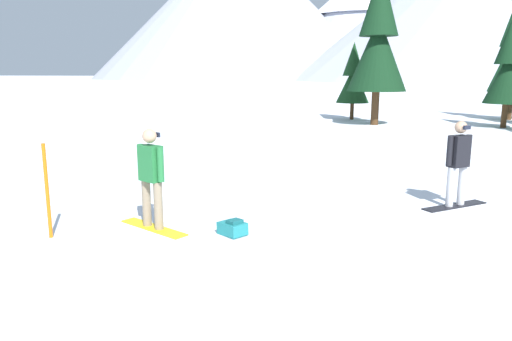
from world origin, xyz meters
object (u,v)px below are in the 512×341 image
Objects in this scene: trail_marker_pole at (47,191)px; snowboarder_background at (458,162)px; backpack_teal at (233,228)px; pine_tree_slender at (353,78)px; pine_tree_leaning at (378,40)px; pine_tree_broad at (509,67)px; snowboarder_midground at (151,177)px.

snowboarder_background is at bearing 32.01° from trail_marker_pole.
pine_tree_slender reaches higher than backpack_teal.
backpack_teal is at bearing -92.83° from pine_tree_leaning.
pine_tree_slender reaches higher than trail_marker_pole.
backpack_teal is at bearing 20.30° from trail_marker_pole.
trail_marker_pole is at bearing -95.70° from pine_tree_slender.
snowboarder_background is 16.19m from pine_tree_leaning.
snowboarder_midground is at bearing -113.76° from pine_tree_broad.
pine_tree_leaning is (-2.73, 15.61, 3.35)m from snowboarder_background.
snowboarder_midground is 0.22× the size of pine_tree_leaning.
pine_tree_leaning is at bearing 79.34° from trail_marker_pole.
snowboarder_midground is 5.93m from snowboarder_background.
backpack_teal is 19.07m from pine_tree_leaning.
snowboarder_midground is at bearing -92.32° from pine_tree_slender.
snowboarder_background is (5.06, 3.09, -0.01)m from snowboarder_midground.
snowboarder_midground is 0.32× the size of pine_tree_broad.
pine_tree_leaning is (-6.12, -0.51, 1.33)m from pine_tree_broad.
snowboarder_background is 1.11× the size of trail_marker_pole.
pine_tree_broad is (8.46, 19.21, 2.01)m from snowboarder_midground.
pine_tree_broad is (9.81, 20.13, 2.15)m from trail_marker_pole.
pine_tree_broad is at bearing 78.11° from snowboarder_background.
trail_marker_pole is (-6.42, -4.01, -0.13)m from snowboarder_background.
snowboarder_background is 0.32× the size of pine_tree_broad.
pine_tree_slender is at bearing 164.31° from pine_tree_broad.
pine_tree_leaning is at bearing -60.89° from pine_tree_slender.
pine_tree_broad is at bearing 69.78° from backpack_teal.
snowboarder_background is 0.39× the size of pine_tree_slender.
pine_tree_broad is at bearing 66.24° from snowboarder_midground.
pine_tree_slender is at bearing 84.30° from trail_marker_pole.
snowboarder_background reaches higher than trail_marker_pole.
trail_marker_pole is (-2.77, -1.03, 0.65)m from backpack_teal.
snowboarder_background is 16.59m from pine_tree_broad.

